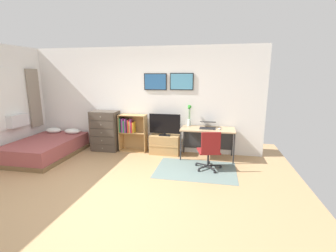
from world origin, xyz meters
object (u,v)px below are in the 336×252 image
at_px(television, 165,125).
at_px(dresser, 105,131).
at_px(computer_mouse, 220,129).
at_px(desk, 208,133).
at_px(bookshelf, 131,130).
at_px(tv_stand, 165,144).
at_px(office_chair, 209,150).
at_px(bamboo_vase, 189,116).
at_px(laptop, 208,125).
at_px(bed, 47,147).

bearing_deg(television, dresser, 179.74).
distance_m(television, computer_mouse, 1.36).
bearing_deg(television, desk, -0.64).
xyz_separation_m(bookshelf, television, (0.94, -0.07, 0.18)).
xyz_separation_m(tv_stand, office_chair, (1.15, -0.88, 0.21)).
xyz_separation_m(television, bamboo_vase, (0.60, 0.13, 0.23)).
height_order(dresser, desk, dresser).
distance_m(tv_stand, office_chair, 1.46).
bearing_deg(office_chair, tv_stand, 128.40).
relative_size(bookshelf, laptop, 2.40).
height_order(tv_stand, bamboo_vase, bamboo_vase).
height_order(office_chair, bamboo_vase, bamboo_vase).
height_order(bed, desk, desk).
bearing_deg(tv_stand, office_chair, -37.46).
xyz_separation_m(dresser, bamboo_vase, (2.24, 0.13, 0.47)).
relative_size(tv_stand, desk, 0.59).
xyz_separation_m(tv_stand, computer_mouse, (1.35, -0.17, 0.51)).
relative_size(tv_stand, computer_mouse, 7.22).
bearing_deg(bookshelf, television, -4.36).
bearing_deg(bed, television, 13.73).
bearing_deg(computer_mouse, dresser, 177.09).
height_order(dresser, office_chair, dresser).
distance_m(dresser, tv_stand, 1.66).
bearing_deg(bookshelf, bed, -156.77).
distance_m(bookshelf, computer_mouse, 2.31).
bearing_deg(laptop, bamboo_vase, 161.65).
distance_m(bed, office_chair, 4.01).
bearing_deg(television, tv_stand, 90.00).
xyz_separation_m(bed, dresser, (1.22, 0.76, 0.31)).
distance_m(dresser, bookshelf, 0.70).
relative_size(office_chair, computer_mouse, 8.27).
xyz_separation_m(dresser, bookshelf, (0.69, 0.06, 0.05)).
xyz_separation_m(television, laptop, (1.07, -0.03, 0.04)).
xyz_separation_m(desk, bamboo_vase, (-0.47, 0.15, 0.39)).
xyz_separation_m(computer_mouse, bamboo_vase, (-0.75, 0.28, 0.24)).
distance_m(bookshelf, desk, 2.02).
distance_m(television, office_chair, 1.47).
distance_m(dresser, bamboo_vase, 2.29).
height_order(laptop, computer_mouse, laptop).
xyz_separation_m(tv_stand, desk, (1.08, -0.03, 0.37)).
bearing_deg(laptop, television, 179.19).
xyz_separation_m(dresser, computer_mouse, (2.98, -0.15, 0.23)).
relative_size(desk, bamboo_vase, 2.43).
xyz_separation_m(bed, desk, (3.93, 0.74, 0.39)).
xyz_separation_m(bed, laptop, (3.93, 0.72, 0.58)).
xyz_separation_m(bookshelf, desk, (2.02, -0.08, 0.03)).
height_order(bed, bookshelf, bookshelf).
xyz_separation_m(television, computer_mouse, (1.35, -0.14, -0.01)).
xyz_separation_m(dresser, tv_stand, (1.63, 0.01, -0.29)).
bearing_deg(laptop, bookshelf, 177.86).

